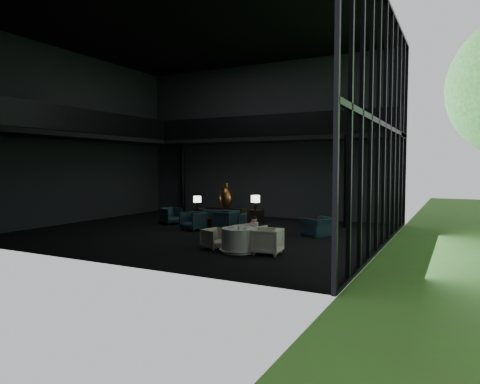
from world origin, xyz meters
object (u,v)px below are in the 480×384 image
at_px(side_table_left, 200,214).
at_px(child, 254,225).
at_px(bronze_urn, 226,197).
at_px(lounge_armchair_west, 170,214).
at_px(window_armchair, 319,224).
at_px(side_table_right, 257,216).
at_px(table_lamp_right, 255,200).
at_px(console, 226,214).
at_px(dining_chair_east, 267,238).
at_px(lounge_armchair_south, 193,219).
at_px(coffee_table, 204,222).
at_px(dining_table, 239,242).
at_px(dining_chair_north, 250,234).
at_px(sofa, 222,213).
at_px(dining_chair_west, 215,238).
at_px(table_lamp_left, 197,200).
at_px(lounge_armchair_east, 226,218).

relative_size(side_table_left, child, 0.91).
height_order(bronze_urn, child, bronze_urn).
height_order(lounge_armchair_west, window_armchair, window_armchair).
relative_size(side_table_right, table_lamp_right, 0.88).
height_order(console, dining_chair_east, dining_chair_east).
bearing_deg(lounge_armchair_south, window_armchair, 23.08).
relative_size(coffee_table, dining_table, 0.69).
xyz_separation_m(console, coffee_table, (0.00, -2.00, -0.13)).
distance_m(console, lounge_armchair_west, 2.78).
distance_m(side_table_right, dining_chair_north, 6.32).
distance_m(dining_chair_north, dining_chair_east, 1.13).
height_order(sofa, lounge_armchair_south, sofa).
height_order(side_table_right, dining_chair_west, dining_chair_west).
relative_size(table_lamp_left, dining_chair_west, 0.97).
relative_size(bronze_urn, sofa, 0.49).
distance_m(side_table_left, dining_chair_east, 9.26).
bearing_deg(side_table_left, table_lamp_right, -2.30).
bearing_deg(dining_chair_west, lounge_armchair_west, 70.15).
distance_m(lounge_armchair_east, child, 4.00).
distance_m(window_armchair, dining_table, 4.36).
height_order(table_lamp_left, table_lamp_right, table_lamp_right).
bearing_deg(lounge_armchair_south, lounge_armchair_west, 162.47).
relative_size(console, dining_table, 1.65).
bearing_deg(lounge_armchair_east, side_table_left, -126.21).
xyz_separation_m(sofa, dining_chair_north, (3.81, -4.83, -0.03)).
xyz_separation_m(dining_table, dining_chair_north, (-0.01, 0.81, 0.13)).
bearing_deg(lounge_armchair_east, dining_chair_east, 48.19).
xyz_separation_m(table_lamp_left, dining_chair_north, (5.69, -5.59, -0.52)).
distance_m(sofa, lounge_armchair_west, 2.41).
bearing_deg(dining_chair_east, console, -148.16).
distance_m(dining_table, dining_chair_north, 0.82).
relative_size(table_lamp_right, dining_chair_west, 1.03).
distance_m(side_table_left, lounge_armchair_east, 4.05).
bearing_deg(console, lounge_armchair_east, -60.54).
bearing_deg(coffee_table, table_lamp_right, 51.48).
distance_m(side_table_right, child, 6.16).
bearing_deg(side_table_left, coffee_table, -53.10).
bearing_deg(console, sofa, -71.35).
xyz_separation_m(table_lamp_right, lounge_armchair_east, (-0.17, -2.54, -0.62)).
bearing_deg(bronze_urn, table_lamp_left, -175.43).
height_order(table_lamp_right, lounge_armchair_south, table_lamp_right).
height_order(lounge_armchair_east, dining_chair_east, lounge_armchair_east).
relative_size(window_armchair, dining_table, 0.88).
height_order(lounge_armchair_east, dining_chair_west, lounge_armchair_east).
distance_m(coffee_table, child, 5.43).
xyz_separation_m(table_lamp_left, child, (5.74, -5.38, -0.25)).
bearing_deg(lounge_armchair_south, dining_chair_north, -19.65).
bearing_deg(table_lamp_right, dining_chair_east, -61.94).
bearing_deg(lounge_armchair_west, table_lamp_right, -38.08).
bearing_deg(bronze_urn, sofa, -72.18).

